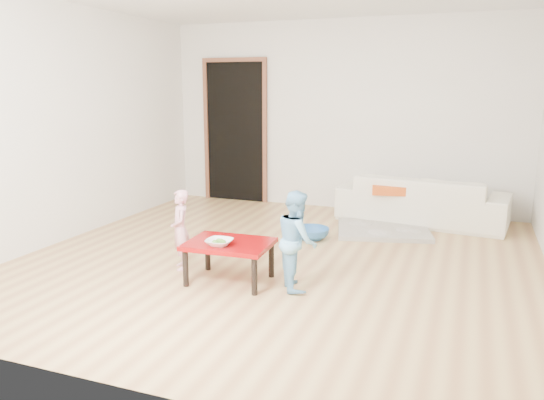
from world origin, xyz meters
The scene contains 13 objects.
floor centered at (0.00, 0.00, 0.00)m, with size 5.00×5.00×0.01m, color #AE7C4A.
back_wall centered at (0.00, 2.50, 1.30)m, with size 5.00×0.02×2.60m, color white.
left_wall centered at (-2.50, 0.00, 1.30)m, with size 0.02×5.00×2.60m, color white.
doorway centered at (-1.60, 2.48, 1.02)m, with size 1.02×0.08×2.11m, color brown, non-canonical shape.
sofa centered at (1.18, 2.05, 0.30)m, with size 2.06×0.81×0.60m, color #ECE7CD.
cushion centered at (0.80, 1.81, 0.45)m, with size 0.42×0.37×0.11m, color #DA5318.
red_table centered at (-0.20, -0.73, 0.18)m, with size 0.73×0.55×0.37m, color maroon, non-canonical shape.
bowl centered at (-0.23, -0.86, 0.39)m, with size 0.23×0.23×0.06m, color white.
broccoli centered at (-0.23, -0.86, 0.39)m, with size 0.12×0.12×0.06m, color #2D5919, non-canonical shape.
child_pink centered at (-0.78, -0.58, 0.38)m, with size 0.28×0.18×0.76m, color pink.
child_blue centered at (0.40, -0.66, 0.43)m, with size 0.41×0.32×0.85m, color #6AC3F6.
basin centered at (0.09, 0.81, 0.06)m, with size 0.41×0.41×0.13m, color #2B64A4.
blanket centered at (0.81, 1.40, 0.03)m, with size 1.06×0.88×0.05m, color #BCB4A6, non-canonical shape.
Camera 1 is at (1.74, -4.77, 1.70)m, focal length 35.00 mm.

